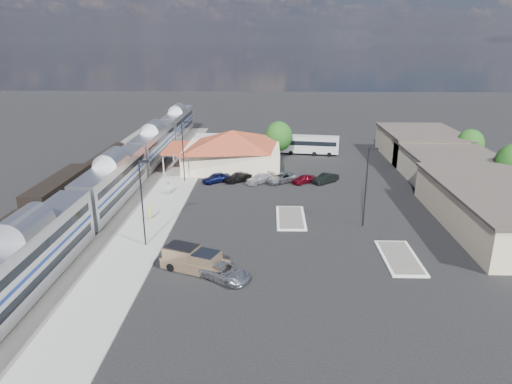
{
  "coord_description": "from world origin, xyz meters",
  "views": [
    {
      "loc": [
        1.45,
        -47.66,
        19.84
      ],
      "look_at": [
        -0.11,
        3.28,
        2.8
      ],
      "focal_mm": 32.0,
      "sensor_mm": 36.0,
      "label": 1
    }
  ],
  "objects_px": {
    "station_depot": "(232,149)",
    "pickup_truck": "(195,260)",
    "suv": "(223,272)",
    "coach_bus": "(309,144)"
  },
  "relations": [
    {
      "from": "pickup_truck",
      "to": "suv",
      "type": "relative_size",
      "value": 1.27
    },
    {
      "from": "station_depot",
      "to": "suv",
      "type": "height_order",
      "value": "station_depot"
    },
    {
      "from": "station_depot",
      "to": "pickup_truck",
      "type": "xyz_separation_m",
      "value": [
        -0.6,
        -34.93,
        -2.13
      ]
    },
    {
      "from": "suv",
      "to": "station_depot",
      "type": "bearing_deg",
      "value": 37.78
    },
    {
      "from": "station_depot",
      "to": "coach_bus",
      "type": "xyz_separation_m",
      "value": [
        13.17,
        9.62,
        -1.17
      ]
    },
    {
      "from": "pickup_truck",
      "to": "coach_bus",
      "type": "distance_m",
      "value": 46.64
    },
    {
      "from": "suv",
      "to": "coach_bus",
      "type": "distance_m",
      "value": 47.34
    },
    {
      "from": "suv",
      "to": "coach_bus",
      "type": "bearing_deg",
      "value": 20.96
    },
    {
      "from": "suv",
      "to": "coach_bus",
      "type": "xyz_separation_m",
      "value": [
        11.11,
        46.0,
        1.25
      ]
    },
    {
      "from": "station_depot",
      "to": "pickup_truck",
      "type": "height_order",
      "value": "station_depot"
    }
  ]
}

